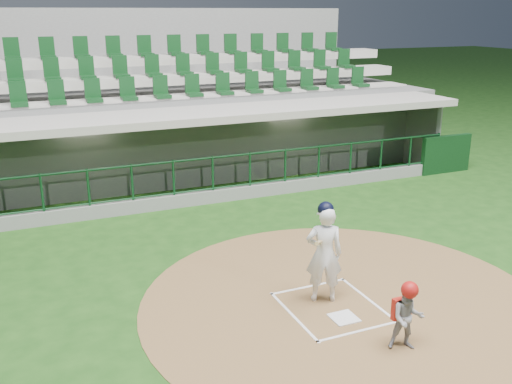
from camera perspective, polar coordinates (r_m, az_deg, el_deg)
ground at (r=10.42m, az=6.72°, el=-10.72°), size 120.00×120.00×0.00m
dirt_circle at (r=10.41m, az=8.74°, el=-10.81°), size 7.20×7.20×0.01m
home_plate at (r=9.89m, az=8.78°, el=-12.33°), size 0.43×0.43×0.02m
batter_box_chalk at (r=10.19m, az=7.58°, el=-11.36°), size 1.55×1.80×0.01m
dugout_structure at (r=16.94m, az=-6.23°, el=3.94°), size 16.40×3.70×3.00m
seating_deck at (r=19.69m, az=-9.15°, el=7.14°), size 17.00×6.72×5.15m
batter at (r=10.03m, az=6.82°, el=-5.99°), size 0.92×0.96×1.84m
catcher at (r=9.04m, az=14.88°, el=-11.84°), size 0.62×0.57×1.12m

